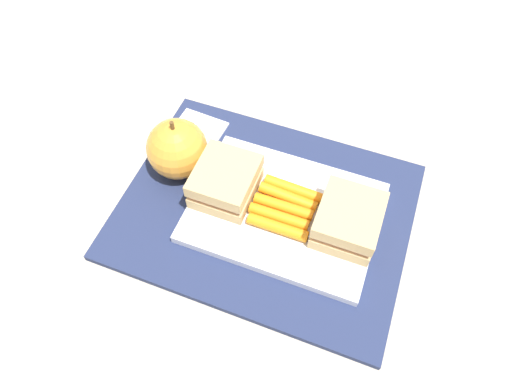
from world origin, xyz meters
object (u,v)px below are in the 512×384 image
object	(u,v)px
carrot_sticks_bundle	(284,207)
apple	(177,149)
sandwich_half_left	(348,220)
sandwich_half_right	(225,181)
food_tray	(284,212)
paper_napkin	(196,133)

from	to	relation	value
carrot_sticks_bundle	apple	distance (m)	0.16
sandwich_half_left	carrot_sticks_bundle	size ratio (longest dim) A/B	1.02
sandwich_half_right	apple	distance (m)	0.08
food_tray	sandwich_half_left	distance (m)	0.08
paper_napkin	sandwich_half_left	bearing A→B (deg)	160.73
food_tray	apple	size ratio (longest dim) A/B	2.56
food_tray	sandwich_half_left	xyz separation A→B (m)	(-0.08, 0.00, 0.03)
apple	carrot_sticks_bundle	bearing A→B (deg)	171.92
apple	food_tray	bearing A→B (deg)	172.03
sandwich_half_left	food_tray	bearing A→B (deg)	0.00
food_tray	paper_napkin	distance (m)	0.18
food_tray	carrot_sticks_bundle	distance (m)	0.01
carrot_sticks_bundle	sandwich_half_left	bearing A→B (deg)	-179.80
food_tray	paper_napkin	world-z (taller)	food_tray
food_tray	carrot_sticks_bundle	world-z (taller)	carrot_sticks_bundle
sandwich_half_left	apple	xyz separation A→B (m)	(0.23, -0.02, 0.01)
sandwich_half_left	sandwich_half_right	world-z (taller)	same
food_tray	apple	world-z (taller)	apple
apple	paper_napkin	distance (m)	0.07
sandwich_half_right	paper_napkin	world-z (taller)	sandwich_half_right
carrot_sticks_bundle	paper_napkin	size ratio (longest dim) A/B	1.13
sandwich_half_right	carrot_sticks_bundle	size ratio (longest dim) A/B	1.02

